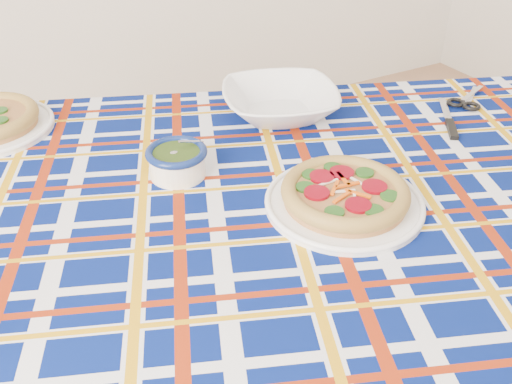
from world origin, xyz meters
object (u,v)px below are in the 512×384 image
main_focaccia_plate (345,193)px  serving_bowl (280,102)px  dining_table (251,231)px  pesto_bowl (177,159)px

main_focaccia_plate → serving_bowl: bearing=76.8°
dining_table → main_focaccia_plate: bearing=-14.7°
dining_table → serving_bowl: (0.22, 0.27, 0.11)m
pesto_bowl → serving_bowl: pesto_bowl is taller
dining_table → serving_bowl: 0.36m
main_focaccia_plate → serving_bowl: size_ratio=1.11×
pesto_bowl → serving_bowl: (0.30, 0.13, -0.00)m
serving_bowl → pesto_bowl: bearing=-156.8°
dining_table → serving_bowl: size_ratio=6.74×
main_focaccia_plate → serving_bowl: (0.09, 0.37, 0.00)m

